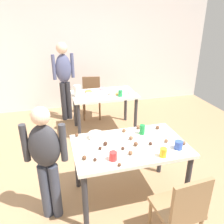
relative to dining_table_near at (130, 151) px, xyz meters
name	(u,v)px	position (x,y,z in m)	size (l,w,h in m)	color
ground_plane	(116,193)	(-0.14, 0.09, -0.66)	(6.40, 6.40, 0.00)	#9E7A56
wall_back	(78,52)	(-0.14, 3.29, 0.64)	(6.40, 0.10, 2.60)	silver
dining_table_near	(130,151)	(0.00, 0.00, 0.00)	(1.29, 0.80, 0.75)	silver
dining_table_far	(104,99)	(0.13, 1.85, -0.01)	(1.18, 0.72, 0.75)	silver
chair_near_table	(182,208)	(0.24, -0.78, -0.16)	(0.43, 0.43, 0.87)	olive
chair_far_table	(92,95)	(0.01, 2.56, -0.16)	(0.47, 0.47, 0.87)	brown
person_girl_near	(46,157)	(-0.93, -0.06, 0.13)	(0.45, 0.27, 1.33)	#383D4C
person_adult_far	(64,75)	(-0.54, 2.54, 0.32)	(0.45, 0.26, 1.62)	#28282D
mixing_bowl	(96,136)	(-0.35, 0.24, 0.13)	(0.17, 0.17, 0.07)	white
soda_can	(142,130)	(0.23, 0.20, 0.16)	(0.07, 0.07, 0.12)	#198438
fork_near	(157,137)	(0.38, 0.08, 0.10)	(0.17, 0.02, 0.01)	silver
cup_near_0	(179,145)	(0.49, -0.22, 0.14)	(0.09, 0.09, 0.10)	#3351B2
cup_near_1	(163,152)	(0.25, -0.32, 0.14)	(0.07, 0.07, 0.10)	yellow
cup_near_2	(113,156)	(-0.27, -0.24, 0.14)	(0.08, 0.08, 0.09)	red
cake_ball_0	(119,165)	(-0.23, -0.36, 0.11)	(0.04, 0.04, 0.04)	brown
cake_ball_1	(158,127)	(0.47, 0.27, 0.12)	(0.05, 0.05, 0.05)	brown
cake_ball_2	(84,158)	(-0.55, -0.16, 0.12)	(0.05, 0.05, 0.05)	brown
cake_ball_3	(95,159)	(-0.45, -0.21, 0.11)	(0.04, 0.04, 0.04)	#3D2319
cake_ball_4	(131,153)	(-0.06, -0.20, 0.12)	(0.05, 0.05, 0.05)	brown
cake_ball_5	(105,144)	(-0.28, 0.05, 0.12)	(0.05, 0.05, 0.05)	#3D2319
cake_ball_6	(124,130)	(0.02, 0.30, 0.12)	(0.05, 0.05, 0.05)	brown
cake_ball_7	(138,127)	(0.23, 0.34, 0.12)	(0.05, 0.05, 0.05)	brown
cake_ball_8	(151,143)	(0.22, -0.07, 0.11)	(0.04, 0.04, 0.04)	#3D2319
cake_ball_9	(136,144)	(0.05, -0.04, 0.12)	(0.05, 0.05, 0.05)	brown
cake_ball_10	(131,138)	(0.05, 0.10, 0.12)	(0.05, 0.05, 0.05)	brown
cake_ball_11	(123,148)	(-0.11, -0.08, 0.11)	(0.04, 0.04, 0.04)	#3D2319
cake_ball_12	(184,143)	(0.59, -0.16, 0.12)	(0.05, 0.05, 0.05)	brown
cake_ball_13	(77,135)	(-0.56, 0.34, 0.12)	(0.04, 0.04, 0.04)	brown
cake_ball_14	(100,148)	(-0.35, -0.02, 0.11)	(0.04, 0.04, 0.04)	#3D2319
cake_ball_15	(166,141)	(0.42, -0.07, 0.12)	(0.04, 0.04, 0.04)	brown
pitcher_far	(77,91)	(-0.37, 1.82, 0.20)	(0.13, 0.13, 0.20)	white
cup_far_0	(120,93)	(0.38, 1.61, 0.15)	(0.08, 0.08, 0.11)	green
cup_far_1	(112,91)	(0.25, 1.75, 0.15)	(0.07, 0.07, 0.12)	white
donut_far_0	(118,94)	(0.37, 1.72, 0.11)	(0.11, 0.11, 0.03)	gold
donut_far_1	(102,88)	(0.15, 2.10, 0.11)	(0.12, 0.12, 0.04)	pink
donut_far_2	(131,92)	(0.62, 1.73, 0.11)	(0.14, 0.14, 0.04)	white
donut_far_3	(88,91)	(-0.15, 1.99, 0.11)	(0.14, 0.14, 0.04)	gold
donut_far_4	(88,94)	(-0.17, 1.85, 0.11)	(0.12, 0.12, 0.04)	pink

